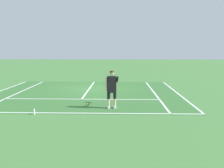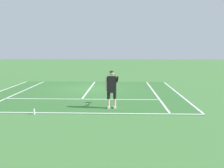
# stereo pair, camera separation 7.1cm
# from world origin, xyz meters

# --- Properties ---
(ground_plane) EXTENTS (80.00, 80.00, 0.00)m
(ground_plane) POSITION_xyz_m (0.00, 0.00, 0.00)
(ground_plane) COLOR #477F3D
(court_inner_surface) EXTENTS (10.98, 9.52, 0.00)m
(court_inner_surface) POSITION_xyz_m (0.00, -1.38, 0.00)
(court_inner_surface) COLOR #387033
(court_inner_surface) RESTS_ON ground
(line_baseline) EXTENTS (10.98, 0.10, 0.01)m
(line_baseline) POSITION_xyz_m (0.00, -5.95, 0.00)
(line_baseline) COLOR white
(line_baseline) RESTS_ON ground
(line_service) EXTENTS (8.23, 0.10, 0.01)m
(line_service) POSITION_xyz_m (0.00, -3.22, 0.00)
(line_service) COLOR white
(line_service) RESTS_ON ground
(line_centre_service) EXTENTS (0.10, 6.40, 0.01)m
(line_centre_service) POSITION_xyz_m (0.00, -0.02, 0.00)
(line_centre_service) COLOR white
(line_centre_service) RESTS_ON ground
(line_singles_left) EXTENTS (0.10, 9.12, 0.01)m
(line_singles_left) POSITION_xyz_m (-4.12, -1.38, 0.00)
(line_singles_left) COLOR white
(line_singles_left) RESTS_ON ground
(line_singles_right) EXTENTS (0.10, 9.12, 0.01)m
(line_singles_right) POSITION_xyz_m (4.12, -1.38, 0.00)
(line_singles_right) COLOR white
(line_singles_right) RESTS_ON ground
(line_doubles_right) EXTENTS (0.10, 9.12, 0.01)m
(line_doubles_right) POSITION_xyz_m (5.49, -1.38, 0.00)
(line_doubles_right) COLOR white
(line_doubles_right) RESTS_ON ground
(tennis_player) EXTENTS (0.60, 1.18, 1.71)m
(tennis_player) POSITION_xyz_m (1.66, -5.08, 0.99)
(tennis_player) COLOR white
(tennis_player) RESTS_ON ground
(tennis_ball_near_feet) EXTENTS (0.07, 0.07, 0.07)m
(tennis_ball_near_feet) POSITION_xyz_m (0.46, -4.48, 0.03)
(tennis_ball_near_feet) COLOR #CCE02D
(tennis_ball_near_feet) RESTS_ON ground
(water_bottle) EXTENTS (0.07, 0.07, 0.23)m
(water_bottle) POSITION_xyz_m (-1.49, -6.20, 0.12)
(water_bottle) COLOR white
(water_bottle) RESTS_ON ground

